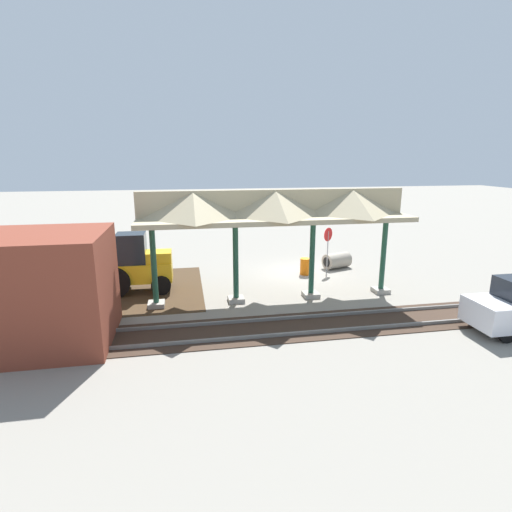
{
  "coord_description": "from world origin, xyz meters",
  "views": [
    {
      "loc": [
        6.17,
        20.49,
        6.25
      ],
      "look_at": [
        2.83,
        2.15,
        1.6
      ],
      "focal_mm": 28.0,
      "sensor_mm": 36.0,
      "label": 1
    }
  ],
  "objects_px": {
    "stop_sign": "(328,240)",
    "traffic_barrel": "(305,266)",
    "concrete_pipe": "(337,261)",
    "brick_utility_building": "(41,290)",
    "backhoe": "(134,266)"
  },
  "relations": [
    {
      "from": "stop_sign",
      "to": "traffic_barrel",
      "type": "xyz_separation_m",
      "value": [
        1.35,
        0.32,
        -1.35
      ]
    },
    {
      "from": "concrete_pipe",
      "to": "traffic_barrel",
      "type": "relative_size",
      "value": 1.93
    },
    {
      "from": "brick_utility_building",
      "to": "traffic_barrel",
      "type": "distance_m",
      "value": 12.93
    },
    {
      "from": "stop_sign",
      "to": "concrete_pipe",
      "type": "height_order",
      "value": "stop_sign"
    },
    {
      "from": "backhoe",
      "to": "concrete_pipe",
      "type": "xyz_separation_m",
      "value": [
        -10.98,
        -2.22,
        -0.82
      ]
    },
    {
      "from": "stop_sign",
      "to": "backhoe",
      "type": "distance_m",
      "value": 10.29
    },
    {
      "from": "concrete_pipe",
      "to": "brick_utility_building",
      "type": "distance_m",
      "value": 15.28
    },
    {
      "from": "backhoe",
      "to": "concrete_pipe",
      "type": "height_order",
      "value": "backhoe"
    },
    {
      "from": "brick_utility_building",
      "to": "stop_sign",
      "type": "bearing_deg",
      "value": -152.2
    },
    {
      "from": "concrete_pipe",
      "to": "brick_utility_building",
      "type": "relative_size",
      "value": 0.4
    },
    {
      "from": "backhoe",
      "to": "brick_utility_building",
      "type": "bearing_deg",
      "value": 64.45
    },
    {
      "from": "traffic_barrel",
      "to": "backhoe",
      "type": "bearing_deg",
      "value": 8.31
    },
    {
      "from": "traffic_barrel",
      "to": "brick_utility_building",
      "type": "bearing_deg",
      "value": 29.36
    },
    {
      "from": "backhoe",
      "to": "concrete_pipe",
      "type": "bearing_deg",
      "value": -168.58
    },
    {
      "from": "backhoe",
      "to": "traffic_barrel",
      "type": "distance_m",
      "value": 8.93
    }
  ]
}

